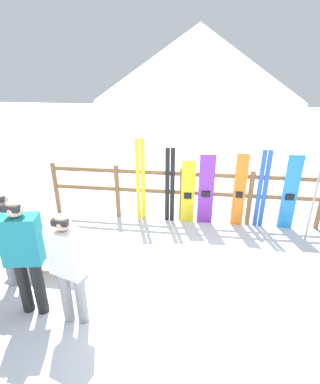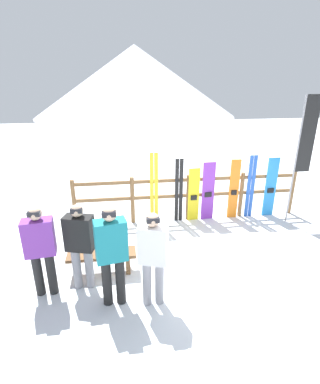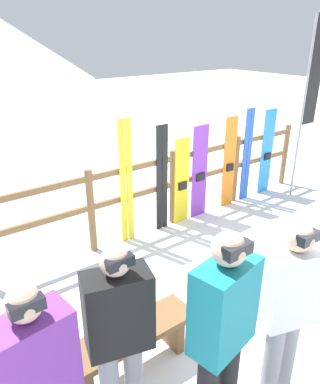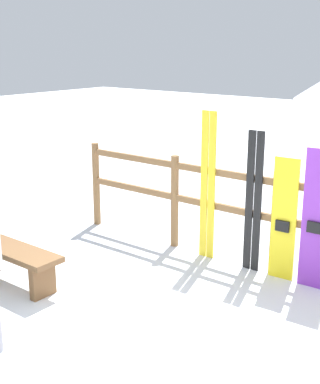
{
  "view_description": "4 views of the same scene",
  "coord_description": "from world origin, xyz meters",
  "px_view_note": "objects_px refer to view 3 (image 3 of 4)",
  "views": [
    {
      "loc": [
        0.27,
        -3.58,
        3.17
      ],
      "look_at": [
        -0.35,
        1.29,
        1.0
      ],
      "focal_mm": 28.0,
      "sensor_mm": 36.0,
      "label": 1
    },
    {
      "loc": [
        -1.62,
        -4.62,
        3.42
      ],
      "look_at": [
        -0.83,
        1.2,
        1.13
      ],
      "focal_mm": 28.0,
      "sensor_mm": 36.0,
      "label": 2
    },
    {
      "loc": [
        -3.31,
        -2.0,
        2.79
      ],
      "look_at": [
        -0.95,
        1.17,
        1.09
      ],
      "focal_mm": 35.0,
      "sensor_mm": 36.0,
      "label": 3
    },
    {
      "loc": [
        2.46,
        -3.04,
        2.51
      ],
      "look_at": [
        -0.93,
        1.25,
        0.98
      ],
      "focal_mm": 50.0,
      "sensor_mm": 36.0,
      "label": 4
    }
  ],
  "objects_px": {
    "person_white": "(288,304)",
    "ski_pair_blue": "(247,155)",
    "ski_pair_black": "(162,179)",
    "snowboard_yellow": "(182,182)",
    "bench": "(130,341)",
    "snowboard_orange": "(229,163)",
    "snowboard_purple": "(200,172)",
    "rental_flag": "(310,88)",
    "person_purple": "(38,382)",
    "ski_pair_yellow": "(126,183)",
    "person_teal": "(222,327)",
    "snowboard_blue": "(267,152)",
    "person_black": "(119,330)"
  },
  "relations": [
    {
      "from": "snowboard_yellow",
      "to": "snowboard_blue",
      "type": "distance_m",
      "value": 2.0
    },
    {
      "from": "snowboard_purple",
      "to": "ski_pair_blue",
      "type": "bearing_deg",
      "value": 0.18
    },
    {
      "from": "person_teal",
      "to": "person_purple",
      "type": "height_order",
      "value": "person_teal"
    },
    {
      "from": "snowboard_purple",
      "to": "bench",
      "type": "bearing_deg",
      "value": -142.81
    },
    {
      "from": "person_white",
      "to": "ski_pair_black",
      "type": "bearing_deg",
      "value": 71.43
    },
    {
      "from": "snowboard_yellow",
      "to": "rental_flag",
      "type": "height_order",
      "value": "rental_flag"
    },
    {
      "from": "person_purple",
      "to": "ski_pair_yellow",
      "type": "bearing_deg",
      "value": 48.67
    },
    {
      "from": "person_black",
      "to": "person_purple",
      "type": "relative_size",
      "value": 0.98
    },
    {
      "from": "person_purple",
      "to": "rental_flag",
      "type": "relative_size",
      "value": 0.52
    },
    {
      "from": "person_white",
      "to": "ski_pair_blue",
      "type": "relative_size",
      "value": 0.98
    },
    {
      "from": "person_black",
      "to": "rental_flag",
      "type": "relative_size",
      "value": 0.51
    },
    {
      "from": "person_teal",
      "to": "snowboard_orange",
      "type": "xyz_separation_m",
      "value": [
        2.97,
        2.76,
        -0.21
      ]
    },
    {
      "from": "ski_pair_yellow",
      "to": "snowboard_yellow",
      "type": "bearing_deg",
      "value": -0.21
    },
    {
      "from": "ski_pair_yellow",
      "to": "ski_pair_black",
      "type": "bearing_deg",
      "value": 0.0
    },
    {
      "from": "snowboard_orange",
      "to": "ski_pair_yellow",
      "type": "bearing_deg",
      "value": 179.9
    },
    {
      "from": "bench",
      "to": "person_black",
      "type": "distance_m",
      "value": 0.74
    },
    {
      "from": "snowboard_yellow",
      "to": "snowboard_orange",
      "type": "xyz_separation_m",
      "value": [
        1.03,
        0.0,
        0.09
      ]
    },
    {
      "from": "person_teal",
      "to": "ski_pair_black",
      "type": "xyz_separation_m",
      "value": [
        1.57,
        2.76,
        -0.17
      ]
    },
    {
      "from": "person_purple",
      "to": "snowboard_blue",
      "type": "height_order",
      "value": "person_purple"
    },
    {
      "from": "snowboard_purple",
      "to": "rental_flag",
      "type": "height_order",
      "value": "rental_flag"
    },
    {
      "from": "person_black",
      "to": "snowboard_orange",
      "type": "xyz_separation_m",
      "value": [
        3.49,
        2.28,
        -0.12
      ]
    },
    {
      "from": "person_white",
      "to": "ski_pair_yellow",
      "type": "relative_size",
      "value": 0.9
    },
    {
      "from": "person_teal",
      "to": "snowboard_purple",
      "type": "bearing_deg",
      "value": 50.04
    },
    {
      "from": "person_black",
      "to": "snowboard_orange",
      "type": "relative_size",
      "value": 1.0
    },
    {
      "from": "bench",
      "to": "snowboard_purple",
      "type": "relative_size",
      "value": 0.83
    },
    {
      "from": "ski_pair_black",
      "to": "person_white",
      "type": "bearing_deg",
      "value": -108.57
    },
    {
      "from": "snowboard_purple",
      "to": "snowboard_blue",
      "type": "height_order",
      "value": "snowboard_blue"
    },
    {
      "from": "person_white",
      "to": "ski_pair_yellow",
      "type": "height_order",
      "value": "ski_pair_yellow"
    },
    {
      "from": "bench",
      "to": "person_purple",
      "type": "xyz_separation_m",
      "value": [
        -0.9,
        -0.45,
        0.59
      ]
    },
    {
      "from": "person_teal",
      "to": "snowboard_blue",
      "type": "bearing_deg",
      "value": 34.95
    },
    {
      "from": "ski_pair_black",
      "to": "rental_flag",
      "type": "height_order",
      "value": "rental_flag"
    },
    {
      "from": "snowboard_purple",
      "to": "ski_pair_black",
      "type": "bearing_deg",
      "value": 179.74
    },
    {
      "from": "person_purple",
      "to": "rental_flag",
      "type": "bearing_deg",
      "value": 19.68
    },
    {
      "from": "snowboard_blue",
      "to": "person_white",
      "type": "bearing_deg",
      "value": -139.53
    },
    {
      "from": "person_black",
      "to": "ski_pair_yellow",
      "type": "height_order",
      "value": "ski_pair_yellow"
    },
    {
      "from": "bench",
      "to": "ski_pair_black",
      "type": "height_order",
      "value": "ski_pair_black"
    },
    {
      "from": "ski_pair_black",
      "to": "snowboard_yellow",
      "type": "height_order",
      "value": "ski_pair_black"
    },
    {
      "from": "person_black",
      "to": "ski_pair_black",
      "type": "relative_size",
      "value": 0.96
    },
    {
      "from": "ski_pair_yellow",
      "to": "ski_pair_blue",
      "type": "xyz_separation_m",
      "value": [
        2.45,
        0.0,
        -0.07
      ]
    },
    {
      "from": "person_purple",
      "to": "rental_flag",
      "type": "distance_m",
      "value": 5.92
    },
    {
      "from": "person_purple",
      "to": "snowboard_yellow",
      "type": "xyz_separation_m",
      "value": [
        3.07,
        2.37,
        -0.22
      ]
    },
    {
      "from": "person_black",
      "to": "person_purple",
      "type": "xyz_separation_m",
      "value": [
        -0.61,
        -0.09,
        0.01
      ]
    },
    {
      "from": "person_purple",
      "to": "bench",
      "type": "bearing_deg",
      "value": 26.36
    },
    {
      "from": "person_white",
      "to": "person_teal",
      "type": "height_order",
      "value": "person_teal"
    },
    {
      "from": "snowboard_orange",
      "to": "ski_pair_blue",
      "type": "height_order",
      "value": "ski_pair_blue"
    },
    {
      "from": "ski_pair_yellow",
      "to": "snowboard_yellow",
      "type": "distance_m",
      "value": 1.01
    },
    {
      "from": "bench",
      "to": "snowboard_orange",
      "type": "height_order",
      "value": "snowboard_orange"
    },
    {
      "from": "bench",
      "to": "person_teal",
      "type": "bearing_deg",
      "value": -74.89
    },
    {
      "from": "ski_pair_yellow",
      "to": "ski_pair_blue",
      "type": "relative_size",
      "value": 1.09
    },
    {
      "from": "person_teal",
      "to": "person_black",
      "type": "height_order",
      "value": "person_teal"
    }
  ]
}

